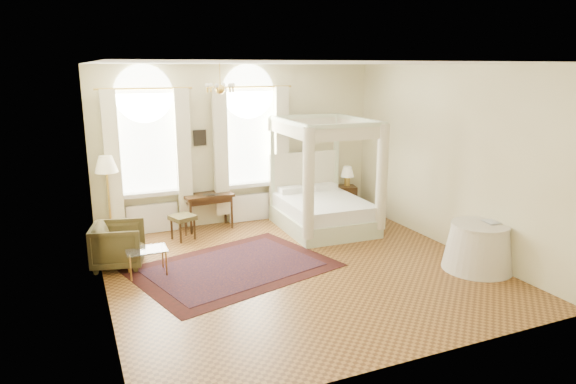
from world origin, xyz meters
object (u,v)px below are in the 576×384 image
Objects in this scene: canopy_bed at (324,205)px; floor_lamp at (106,169)px; side_table at (478,247)px; nightstand at (346,199)px; stool at (183,219)px; coffee_table at (146,252)px; writing_desk at (208,199)px; armchair at (118,245)px.

canopy_bed is 1.37× the size of floor_lamp.
side_table is at bearing -65.53° from canopy_bed.
floor_lamp reaches higher than nightstand.
floor_lamp is at bearing 159.76° from stool.
writing_desk is at bearing 52.09° from coffee_table.
floor_lamp reaches higher than writing_desk.
writing_desk is 0.61× the size of floor_lamp.
side_table reaches higher than writing_desk.
canopy_bed reaches higher than coffee_table.
nightstand is (1.02, 0.88, -0.20)m from canopy_bed.
canopy_bed is 1.37m from nightstand.
writing_desk reaches higher than nightstand.
nightstand is 0.54× the size of side_table.
canopy_bed reaches higher than nightstand.
writing_desk is 5.22m from side_table.
floor_lamp is at bearing 100.69° from coffee_table.
writing_desk is at bearing 179.02° from nightstand.
coffee_table is at bearing -164.38° from canopy_bed.
coffee_table is at bearing -127.91° from writing_desk.
side_table is at bearing -20.75° from coffee_table.
stool reaches higher than coffee_table.
stool is at bearing -39.80° from armchair.
armchair reaches higher than nightstand.
writing_desk is at bearing 132.03° from side_table.
canopy_bed is 4.21× the size of stool.
side_table reaches higher than armchair.
canopy_bed is 4.27m from floor_lamp.
armchair reaches higher than stool.
coffee_table is at bearing -157.89° from nightstand.
floor_lamp is (-4.06, 0.94, 0.90)m from canopy_bed.
side_table is (5.40, -3.88, -1.03)m from floor_lamp.
canopy_bed reaches higher than side_table.
floor_lamp is (-1.27, 0.47, 1.01)m from stool.
coffee_table is (-1.53, -1.97, -0.24)m from writing_desk.
floor_lamp reaches higher than coffee_table.
armchair is at bearing -90.00° from floor_lamp.
canopy_bed is at bearing -9.55° from stool.
canopy_bed is at bearing -23.52° from writing_desk.
side_table is (0.31, -3.82, 0.07)m from nightstand.
nightstand is at bearing 6.20° from stool.
floor_lamp is at bearing 179.38° from nightstand.
side_table reaches higher than coffee_table.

